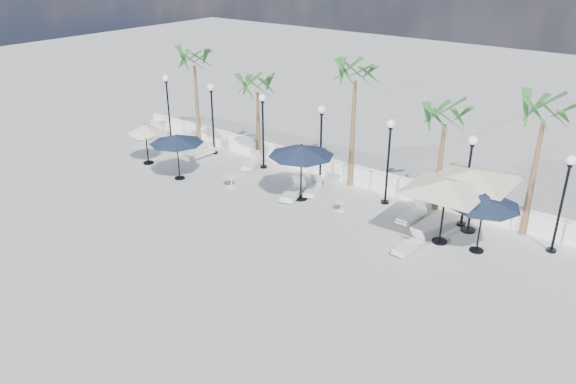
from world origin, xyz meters
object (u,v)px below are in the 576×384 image
Objects in this scene: lounger_5 at (293,191)px; parasol_cream_small at (145,129)px; lounger_0 at (150,133)px; lounger_3 at (313,189)px; lounger_2 at (199,153)px; parasol_navy_right at (484,200)px; parasol_cream_sq_a at (477,170)px; lounger_6 at (412,215)px; parasol_navy_mid at (301,151)px; lounger_4 at (252,163)px; lounger_7 at (409,245)px; lounger_1 at (178,141)px; parasol_navy_left at (177,139)px; parasol_cream_sq_b at (447,181)px.

parasol_cream_small is (-8.53, -1.27, 1.60)m from lounger_5.
lounger_3 is (12.32, -0.76, -0.04)m from lounger_0.
parasol_navy_right is at bearing 0.05° from lounger_2.
parasol_cream_small is (-16.07, -2.89, -0.77)m from parasol_cream_sq_a.
lounger_3 is at bearing -172.40° from lounger_6.
lounger_0 reaches higher than lounger_6.
parasol_navy_right is at bearing 1.87° from parasol_navy_mid.
lounger_4 reaches higher than lounger_6.
lounger_5 is 1.26× the size of lounger_7.
lounger_7 is (1.06, -2.41, -0.01)m from lounger_6.
lounger_3 is (9.88, -0.76, -0.02)m from lounger_1.
lounger_2 is 0.90× the size of parasol_cream_small.
lounger_7 is 3.17m from parasol_navy_right.
parasol_cream_sq_a reaches higher than lounger_4.
parasol_cream_small is (-2.85, 0.43, -0.17)m from parasol_navy_left.
lounger_6 is (5.30, 1.15, -0.03)m from lounger_5.
lounger_2 reaches higher than lounger_3.
parasol_navy_mid is at bearing -167.07° from parasol_cream_sq_a.
lounger_4 is at bearing 173.56° from parasol_navy_right.
parasol_navy_left is (3.74, -3.34, 1.80)m from lounger_1.
lounger_7 is 6.41m from parasol_navy_mid.
parasol_navy_mid is (9.85, -1.65, 2.08)m from lounger_1.
parasol_navy_mid reaches higher than lounger_4.
lounger_3 is at bearing 13.45° from parasol_cream_small.
lounger_1 is 0.83× the size of parasol_cream_small.
lounger_6 is 14.14m from parasol_cream_small.
parasol_navy_right is 1.71m from parasol_cream_sq_a.
lounger_5 reaches higher than lounger_0.
lounger_2 is at bearing 172.71° from parasol_navy_mid.
lounger_1 is at bearing 175.53° from parasol_navy_right.
lounger_2 is 1.19× the size of lounger_7.
lounger_6 is at bearing 9.95° from parasol_cream_small.
parasol_navy_right is at bearing -57.82° from parasol_cream_sq_a.
parasol_cream_sq_a is (13.22, 3.32, 0.60)m from parasol_navy_left.
lounger_6 is at bearing -25.29° from lounger_4.
lounger_1 is 17.13m from parasol_cream_sq_a.
lounger_0 is 0.37× the size of parasol_cream_sq_b.
lounger_5 is (3.92, -1.64, 0.03)m from lounger_4.
parasol_cream_sq_b reaches higher than lounger_0.
parasol_navy_mid is at bearing -178.13° from parasol_navy_right.
lounger_1 is at bearing 179.93° from parasol_cream_sq_a.
lounger_0 is at bearing 172.34° from parasol_navy_mid.
parasol_cream_small is (-16.94, -1.52, -0.24)m from parasol_navy_right.
lounger_3 is 0.31× the size of parasol_cream_sq_b.
lounger_1 is at bearing 138.23° from parasol_navy_left.
lounger_3 is 7.52m from parasol_cream_sq_a.
lounger_1 is 9.56m from lounger_5.
parasol_navy_left is (-5.68, -1.70, 1.77)m from lounger_5.
lounger_0 is at bearing 175.19° from parasol_cream_sq_b.
parasol_navy_left reaches higher than parasol_cream_small.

